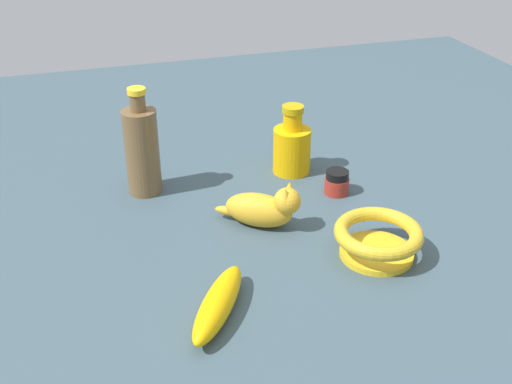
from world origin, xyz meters
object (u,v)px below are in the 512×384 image
cat_figurine (264,208)px  nail_polish_jar (337,182)px  bottle_short (292,147)px  bowl (378,238)px  bottle_tall (142,149)px  banana (218,304)px

cat_figurine → nail_polish_jar: bearing=23.0°
nail_polish_jar → bottle_short: 0.13m
cat_figurine → bowl: bearing=-43.9°
nail_polish_jar → bottle_short: bottle_short is taller
bowl → bottle_tall: bottle_tall is taller
cat_figurine → nail_polish_jar: (0.17, 0.07, -0.01)m
bottle_tall → bottle_short: size_ratio=1.47×
banana → cat_figurine: (0.13, 0.21, 0.02)m
cat_figurine → banana: bearing=-123.0°
bottle_tall → nail_polish_jar: bearing=-18.5°
bottle_tall → cat_figurine: (0.18, -0.18, -0.05)m
bowl → bottle_short: size_ratio=1.01×
banana → bottle_tall: bottle_tall is taller
nail_polish_jar → bottle_tall: bearing=161.5°
banana → bottle_tall: bearing=-140.8°
cat_figurine → nail_polish_jar: 0.18m
bottle_tall → bottle_short: 0.29m
bowl → cat_figurine: 0.20m
bottle_tall → cat_figurine: 0.26m
bottle_short → cat_figurine: bearing=-122.7°
cat_figurine → bottle_short: (0.12, 0.18, 0.02)m
cat_figurine → bottle_tall: bearing=133.6°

